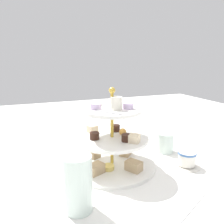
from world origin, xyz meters
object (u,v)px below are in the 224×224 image
at_px(water_glass_short_left, 165,142).
at_px(water_glass_mid_back, 114,134).
at_px(teacup_with_saucer, 187,159).
at_px(butter_knife_left, 33,159).
at_px(tiered_serving_stand, 112,144).
at_px(water_glass_tall_right, 78,184).
at_px(butter_knife_right, 192,205).

relative_size(water_glass_short_left, water_glass_mid_back, 0.91).
xyz_separation_m(teacup_with_saucer, water_glass_mid_back, (-0.29, -0.14, 0.02)).
xyz_separation_m(teacup_with_saucer, butter_knife_left, (-0.24, -0.47, -0.02)).
xyz_separation_m(tiered_serving_stand, water_glass_mid_back, (-0.19, 0.08, -0.04)).
bearing_deg(butter_knife_left, tiered_serving_stand, 89.20).
xyz_separation_m(water_glass_tall_right, teacup_with_saucer, (-0.09, 0.38, -0.04)).
distance_m(water_glass_tall_right, water_glass_short_left, 0.44).
xyz_separation_m(butter_knife_left, butter_knife_right, (0.41, 0.35, 0.00)).
height_order(water_glass_tall_right, water_glass_mid_back, water_glass_tall_right).
height_order(butter_knife_right, water_glass_mid_back, water_glass_mid_back).
bearing_deg(water_glass_mid_back, water_glass_short_left, 43.33).
distance_m(tiered_serving_stand, butter_knife_left, 0.30).
height_order(water_glass_short_left, butter_knife_left, water_glass_short_left).
bearing_deg(teacup_with_saucer, water_glass_mid_back, -153.16).
bearing_deg(teacup_with_saucer, butter_knife_right, -35.13).
distance_m(tiered_serving_stand, water_glass_short_left, 0.24).
distance_m(water_glass_tall_right, teacup_with_saucer, 0.39).
distance_m(tiered_serving_stand, water_glass_tall_right, 0.24).
height_order(teacup_with_saucer, butter_knife_left, teacup_with_saucer).
height_order(tiered_serving_stand, water_glass_mid_back, tiered_serving_stand).
distance_m(teacup_with_saucer, butter_knife_right, 0.21).
distance_m(water_glass_short_left, water_glass_mid_back, 0.22).
bearing_deg(water_glass_tall_right, butter_knife_right, 71.90).
bearing_deg(butter_knife_right, tiered_serving_stand, 85.38).
height_order(water_glass_tall_right, butter_knife_left, water_glass_tall_right).
relative_size(tiered_serving_stand, butter_knife_right, 1.69).
relative_size(tiered_serving_stand, water_glass_mid_back, 3.56).
distance_m(butter_knife_right, water_glass_mid_back, 0.46).
relative_size(water_glass_short_left, butter_knife_right, 0.43).
bearing_deg(butter_knife_left, water_glass_mid_back, 128.43).
xyz_separation_m(teacup_with_saucer, butter_knife_right, (0.17, -0.12, -0.02)).
bearing_deg(water_glass_short_left, butter_knife_right, -22.35).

